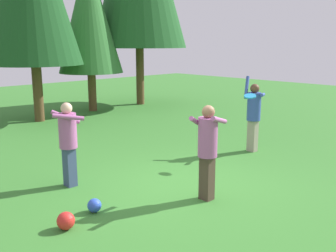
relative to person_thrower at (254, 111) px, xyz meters
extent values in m
plane|color=#387A2D|center=(-3.08, -0.65, -1.04)|extent=(40.00, 40.00, 0.00)
cube|color=gray|center=(0.00, 0.00, -0.63)|extent=(0.19, 0.22, 0.81)
cylinder|color=#334C9E|center=(0.00, 0.00, 0.12)|extent=(0.34, 0.34, 0.70)
sphere|color=brown|center=(0.00, 0.00, 0.58)|extent=(0.23, 0.23, 0.23)
cylinder|color=#334C9E|center=(0.09, -0.18, 0.43)|extent=(0.57, 0.35, 0.13)
cylinder|color=#334C9E|center=(-0.09, 0.18, 0.60)|extent=(0.37, 0.25, 0.55)
cube|color=#4C382D|center=(-3.23, -1.21, -0.64)|extent=(0.19, 0.22, 0.79)
cylinder|color=#A85693|center=(-3.23, -1.21, 0.10)|extent=(0.34, 0.34, 0.69)
sphere|color=#8C6647|center=(-3.23, -1.21, 0.55)|extent=(0.22, 0.22, 0.22)
cylinder|color=#A85693|center=(-3.29, -1.02, 0.34)|extent=(0.56, 0.25, 0.31)
cylinder|color=#A85693|center=(-3.17, -1.40, 0.42)|extent=(0.58, 0.25, 0.23)
cube|color=#38476B|center=(-4.63, 1.07, -0.65)|extent=(0.19, 0.22, 0.77)
cylinder|color=#A85693|center=(-4.63, 1.07, 0.06)|extent=(0.34, 0.34, 0.67)
sphere|color=beige|center=(-4.63, 1.07, 0.50)|extent=(0.22, 0.22, 0.22)
cylinder|color=#A85693|center=(-4.55, 1.25, 0.29)|extent=(0.54, 0.28, 0.31)
cylinder|color=#A85693|center=(-4.70, 0.88, 0.36)|extent=(0.56, 0.29, 0.18)
cylinder|color=#2393D1|center=(-0.88, -0.46, 0.52)|extent=(0.36, 0.36, 0.09)
sphere|color=blue|center=(-4.97, -0.27, -0.92)|extent=(0.23, 0.23, 0.23)
sphere|color=red|center=(-5.61, -0.48, -0.90)|extent=(0.27, 0.27, 0.27)
cylinder|color=brown|center=(-2.10, 7.48, 0.77)|extent=(0.34, 0.34, 3.61)
cylinder|color=brown|center=(0.45, 7.97, 0.37)|extent=(0.33, 0.33, 2.81)
cone|color=#337033|center=(0.45, 7.97, 2.76)|extent=(2.53, 2.53, 4.50)
cylinder|color=brown|center=(2.97, 7.94, 1.24)|extent=(0.35, 0.35, 4.55)
camera|label=1|loc=(-8.24, -5.37, 1.70)|focal=41.39mm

